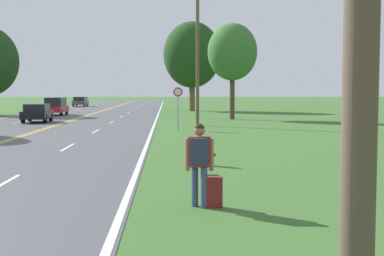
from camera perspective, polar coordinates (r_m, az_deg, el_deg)
The scene contains 10 objects.
hitchhiker_person at distance 11.08m, azimuth 0.80°, elevation -3.04°, with size 0.60×0.44×1.76m.
suitcase at distance 11.20m, azimuth 2.17°, elevation -6.87°, with size 0.44×0.20×0.69m.
fire_hydrant at distance 17.36m, azimuth 1.82°, elevation -2.77°, with size 0.44×0.28×0.76m.
traffic_sign at distance 32.79m, azimuth -1.51°, elevation 3.26°, with size 0.60×0.10×2.65m.
utility_pole_midground at distance 37.15m, azimuth 0.59°, elevation 7.84°, with size 1.80×0.24×9.51m.
tree_left_verge at distance 63.99m, azimuth 0.00°, elevation 7.81°, with size 6.81×6.81×10.61m.
tree_right_cluster at distance 45.47m, azimuth 4.33°, elevation 8.07°, with size 4.18×4.18×8.09m.
car_black_sedan_approaching at distance 42.43m, azimuth -16.19°, elevation 1.58°, with size 1.99×4.06×1.42m.
car_red_van_mid_near at distance 54.46m, azimuth -14.34°, elevation 2.30°, with size 1.86×4.08×1.75m.
car_dark_grey_hatchback_mid_far at distance 82.91m, azimuth -11.82°, elevation 2.81°, with size 1.95×4.05×1.48m.
Camera 1 is at (7.78, -6.46, 2.44)m, focal length 50.00 mm.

